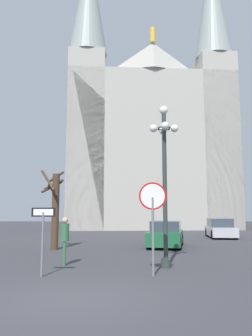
% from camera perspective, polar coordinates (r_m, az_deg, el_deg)
% --- Properties ---
extents(ground_plane, '(120.00, 120.00, 0.00)m').
position_cam_1_polar(ground_plane, '(8.21, -9.88, -21.37)').
color(ground_plane, '#38383D').
extents(cathedral, '(19.86, 11.72, 34.90)m').
position_cam_1_polar(cathedral, '(40.66, 4.13, 5.80)').
color(cathedral, '#ADA89E').
rests_on(cathedral, ground).
extents(stop_sign, '(0.88, 0.11, 2.91)m').
position_cam_1_polar(stop_sign, '(10.64, 4.62, -6.96)').
color(stop_sign, slate).
rests_on(stop_sign, ground).
extents(one_way_arrow_sign, '(0.74, 0.07, 2.11)m').
position_cam_1_polar(one_way_arrow_sign, '(10.81, -14.11, -10.35)').
color(one_way_arrow_sign, slate).
rests_on(one_way_arrow_sign, ground).
extents(street_lamp, '(1.08, 1.08, 5.94)m').
position_cam_1_polar(street_lamp, '(12.31, 6.65, -0.26)').
color(street_lamp, '#2D3833').
rests_on(street_lamp, ground).
extents(bare_tree, '(1.21, 1.71, 4.22)m').
position_cam_1_polar(bare_tree, '(18.19, -12.13, -6.57)').
color(bare_tree, '#473323').
rests_on(bare_tree, ground).
extents(parked_car_near_silver, '(2.16, 4.36, 1.46)m').
position_cam_1_polar(parked_car_near_silver, '(26.83, 15.89, -10.00)').
color(parked_car_near_silver, '#B7B7BC').
rests_on(parked_car_near_silver, ground).
extents(parked_car_far_green, '(2.55, 4.43, 1.45)m').
position_cam_1_polar(parked_car_far_green, '(19.47, 6.88, -11.27)').
color(parked_car_far_green, '#1E5B38').
rests_on(parked_car_far_green, ground).
extents(pedestrian_walking, '(0.32, 0.32, 1.77)m').
position_cam_1_polar(pedestrian_walking, '(12.93, -10.48, -11.38)').
color(pedestrian_walking, '#33663F').
rests_on(pedestrian_walking, ground).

